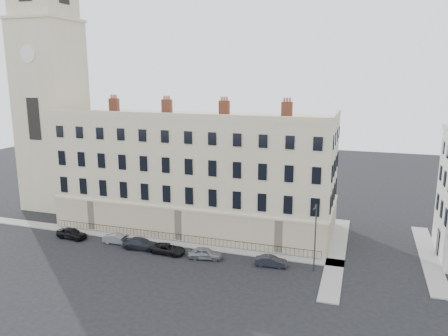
{
  "coord_description": "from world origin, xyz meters",
  "views": [
    {
      "loc": [
        15.17,
        -41.01,
        20.34
      ],
      "look_at": [
        -1.39,
        10.0,
        8.72
      ],
      "focal_mm": 35.0,
      "sensor_mm": 36.0,
      "label": 1
    }
  ],
  "objects": [
    {
      "name": "church_tower",
      "position": [
        -30.0,
        14.0,
        18.66
      ],
      "size": [
        8.0,
        8.13,
        44.0
      ],
      "color": "beige",
      "rests_on": "ground"
    },
    {
      "name": "terrace",
      "position": [
        -5.97,
        11.97,
        7.5
      ],
      "size": [
        36.22,
        12.22,
        17.0
      ],
      "color": "beige",
      "rests_on": "ground"
    },
    {
      "name": "pavement_terrace",
      "position": [
        -10.0,
        5.0,
        0.06
      ],
      "size": [
        48.0,
        2.0,
        0.12
      ],
      "primitive_type": "cube",
      "color": "gray",
      "rests_on": "ground"
    },
    {
      "name": "car_d",
      "position": [
        -5.53,
        1.84,
        0.57
      ],
      "size": [
        4.21,
        2.14,
        1.14
      ],
      "primitive_type": "imported",
      "rotation": [
        0.0,
        0.0,
        1.51
      ],
      "color": "black",
      "rests_on": "ground"
    },
    {
      "name": "railings",
      "position": [
        -6.0,
        5.4,
        0.55
      ],
      "size": [
        35.0,
        0.04,
        0.96
      ],
      "color": "black",
      "rests_on": "ground"
    },
    {
      "name": "pavement_adjacent",
      "position": [
        23.0,
        10.0,
        0.06
      ],
      "size": [
        2.0,
        20.0,
        0.12
      ],
      "primitive_type": "cube",
      "color": "gray",
      "rests_on": "ground"
    },
    {
      "name": "car_f",
      "position": [
        6.49,
        2.18,
        0.57
      ],
      "size": [
        3.57,
        1.51,
        1.15
      ],
      "primitive_type": "imported",
      "rotation": [
        0.0,
        0.0,
        1.66
      ],
      "color": "black",
      "rests_on": "ground"
    },
    {
      "name": "car_b",
      "position": [
        -12.74,
        2.76,
        0.59
      ],
      "size": [
        3.63,
        1.41,
        1.18
      ],
      "primitive_type": "imported",
      "rotation": [
        0.0,
        0.0,
        1.62
      ],
      "color": "gray",
      "rests_on": "ground"
    },
    {
      "name": "ground",
      "position": [
        0.0,
        0.0,
        0.0
      ],
      "size": [
        160.0,
        160.0,
        0.0
      ],
      "primitive_type": "plane",
      "color": "black",
      "rests_on": "ground"
    },
    {
      "name": "pavement_east_return",
      "position": [
        13.0,
        8.0,
        0.06
      ],
      "size": [
        2.0,
        24.0,
        0.12
      ],
      "primitive_type": "cube",
      "color": "gray",
      "rests_on": "ground"
    },
    {
      "name": "car_a",
      "position": [
        -19.09,
        2.41,
        0.69
      ],
      "size": [
        4.17,
        2.0,
        1.37
      ],
      "primitive_type": "imported",
      "rotation": [
        0.0,
        0.0,
        1.48
      ],
      "color": "black",
      "rests_on": "ground"
    },
    {
      "name": "car_e",
      "position": [
        -0.92,
        1.82,
        0.65
      ],
      "size": [
        4.01,
        2.1,
        1.3
      ],
      "primitive_type": "imported",
      "rotation": [
        0.0,
        0.0,
        1.72
      ],
      "color": "slate",
      "rests_on": "ground"
    },
    {
      "name": "streetlamp",
      "position": [
        10.99,
        2.41,
        4.04
      ],
      "size": [
        0.31,
        1.58,
        7.3
      ],
      "rotation": [
        0.0,
        0.0,
        0.1
      ],
      "color": "#34353A",
      "rests_on": "ground"
    },
    {
      "name": "car_c",
      "position": [
        -9.16,
        2.12,
        0.65
      ],
      "size": [
        4.6,
        2.09,
        1.31
      ],
      "primitive_type": "imported",
      "rotation": [
        0.0,
        0.0,
        1.63
      ],
      "color": "#1F232A",
      "rests_on": "ground"
    }
  ]
}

